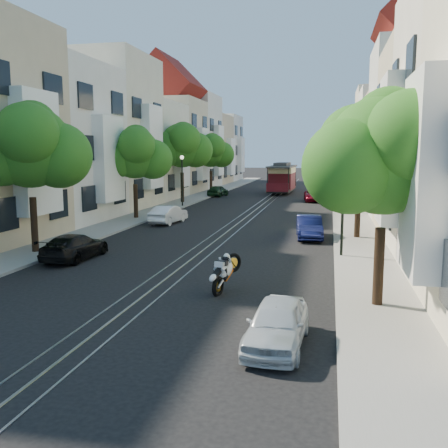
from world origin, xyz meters
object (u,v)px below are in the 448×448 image
Objects in this scene: lamp_east at (343,193)px; cable_car at (282,177)px; sportbike_rider at (224,270)px; parked_car_e_far at (315,195)px; tree_e_b at (361,149)px; tree_e_a at (386,158)px; tree_w_b at (135,154)px; tree_w_d at (211,152)px; parked_car_w_near at (75,247)px; parked_car_e_near at (277,324)px; parked_car_w_far at (218,191)px; tree_e_c at (352,151)px; lamp_west at (182,173)px; parked_car_w_mid at (168,214)px; parked_car_e_mid at (309,227)px; tree_e_d at (348,149)px; tree_w_c at (182,146)px; tree_w_a at (31,148)px.

lamp_east is 34.43m from cable_car.
sportbike_rider reaches higher than parked_car_e_far.
tree_e_a is at bearing -90.00° from tree_e_b.
sportbike_rider is at bearing -59.45° from tree_w_b.
cable_car is (7.64, 1.95, -2.77)m from tree_w_d.
parked_car_w_near is at bearing -86.27° from tree_w_d.
parked_car_e_near is (11.75, -42.53, -4.04)m from tree_w_d.
parked_car_e_near is at bearing -126.86° from tree_e_a.
lamp_east is at bearing 120.24° from parked_car_w_far.
tree_w_b reaches higher than parked_car_w_far.
tree_w_d is (-14.40, 16.00, 0.00)m from tree_e_c.
tree_e_b is at bearing -90.00° from tree_e_c.
parked_car_w_near is at bearing -113.98° from parked_car_e_far.
tree_w_b is 1.53× the size of parked_car_e_far.
lamp_west is 1.27× the size of parked_car_e_near.
parked_car_e_far is 1.16× the size of parked_car_w_mid.
lamp_west is 1.09× the size of parked_car_w_near.
lamp_west is 0.51× the size of cable_car.
parked_car_e_mid is at bearing 102.21° from tree_e_a.
lamp_east reaches higher than parked_car_e_near.
lamp_west is (-13.56, 25.02, -1.55)m from tree_e_a.
sportbike_rider is (-4.84, -22.20, -3.89)m from tree_e_c.
parked_car_e_mid is 0.89× the size of parked_car_e_far.
tree_w_b is 13.50m from parked_car_e_mid.
tree_e_d is 2.09× the size of parked_car_e_near.
parked_car_e_mid is (0.10, 15.30, 0.04)m from parked_car_e_near.
tree_e_c and tree_w_d have the same top height.
tree_w_c is 20.59m from parked_car_e_mid.
lamp_west is 25.83m from sportbike_rider.
parked_car_e_near is (11.75, -20.53, -3.84)m from tree_w_b.
tree_e_a is 7.26m from lamp_east.
parked_car_w_near is 1.11× the size of parked_car_w_far.
cable_car is at bearing 59.46° from tree_w_c.
lamp_east is 1.21× the size of parked_car_w_far.
tree_w_d is at bearing 90.00° from tree_w_a.
lamp_west is at bearing 136.15° from tree_e_b.
parked_car_w_near is at bearing -166.55° from lamp_east.
tree_e_a is at bearing 133.63° from parked_car_w_mid.
tree_e_d is 22.21m from parked_car_w_mid.
tree_e_c reaches higher than tree_e_a.
sportbike_rider is at bearing -107.46° from parked_car_e_mid.
tree_e_b is 5.41m from lamp_east.
tree_e_d is at bearing 90.00° from tree_e_c.
tree_e_c is 19.38m from cable_car.
lamp_east is at bearing 97.79° from tree_e_a.
sportbike_rider is 4.86m from parked_car_e_near.
parked_car_w_near is (2.26, -34.65, -4.05)m from tree_w_d.
parked_car_w_far is at bearing -66.71° from tree_w_d.
tree_e_d reaches higher than tree_w_b.
parked_car_w_mid is at bearing 129.01° from sportbike_rider.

